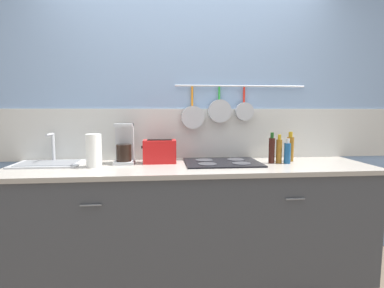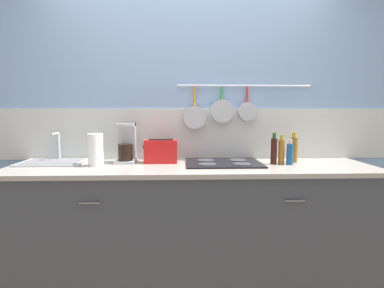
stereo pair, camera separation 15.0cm
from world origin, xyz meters
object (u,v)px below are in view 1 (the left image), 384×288
at_px(bottle_sesame_oil, 287,153).
at_px(bottle_cooking_wine, 290,148).
at_px(bottle_dish_soap, 272,150).
at_px(toaster, 160,151).
at_px(bottle_vinegar, 279,151).
at_px(coffee_maker, 124,147).
at_px(paper_towel_roll, 94,151).

relative_size(bottle_sesame_oil, bottle_cooking_wine, 0.81).
bearing_deg(bottle_dish_soap, toaster, 173.29).
height_order(bottle_dish_soap, bottle_cooking_wine, bottle_dish_soap).
relative_size(bottle_vinegar, bottle_sesame_oil, 1.16).
bearing_deg(bottle_vinegar, bottle_sesame_oil, -18.11).
distance_m(toaster, bottle_cooking_wine, 1.11).
distance_m(bottle_sesame_oil, bottle_cooking_wine, 0.13).
bearing_deg(bottle_cooking_wine, bottle_vinegar, -147.55).
height_order(bottle_vinegar, bottle_sesame_oil, bottle_vinegar).
bearing_deg(bottle_cooking_wine, coffee_maker, 178.23).
relative_size(coffee_maker, bottle_dish_soap, 1.29).
distance_m(paper_towel_roll, toaster, 0.52).
distance_m(paper_towel_roll, bottle_dish_soap, 1.42).
height_order(toaster, bottle_cooking_wine, bottle_cooking_wine).
bearing_deg(coffee_maker, bottle_dish_soap, -5.90).
bearing_deg(bottle_vinegar, toaster, 173.54).
relative_size(paper_towel_roll, bottle_vinegar, 1.07).
height_order(coffee_maker, toaster, coffee_maker).
xyz_separation_m(paper_towel_roll, bottle_sesame_oil, (1.55, 0.00, -0.04)).
height_order(toaster, bottle_sesame_oil, bottle_sesame_oil).
xyz_separation_m(coffee_maker, bottle_vinegar, (1.27, -0.13, -0.03)).
bearing_deg(bottle_vinegar, paper_towel_roll, -179.04).
bearing_deg(paper_towel_roll, coffee_maker, 35.66).
relative_size(coffee_maker, bottle_sesame_oil, 1.61).
bearing_deg(paper_towel_roll, bottle_vinegar, 0.96).
distance_m(paper_towel_roll, bottle_cooking_wine, 1.62).
bearing_deg(paper_towel_roll, bottle_dish_soap, 1.11).
bearing_deg(bottle_sesame_oil, bottle_cooking_wine, 56.53).
distance_m(toaster, bottle_vinegar, 0.99).
xyz_separation_m(paper_towel_roll, bottle_cooking_wine, (1.62, 0.11, -0.02)).
distance_m(bottle_dish_soap, bottle_cooking_wine, 0.21).
relative_size(bottle_dish_soap, bottle_sesame_oil, 1.24).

